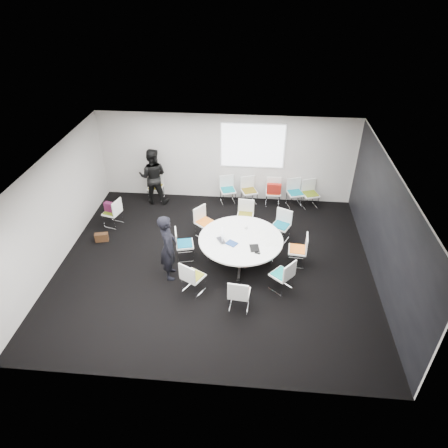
# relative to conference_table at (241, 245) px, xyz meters

# --- Properties ---
(room_shell) EXTENTS (8.08, 7.08, 2.88)m
(room_shell) POSITION_rel_conference_table_xyz_m (-0.55, -0.18, 0.87)
(room_shell) COLOR black
(room_shell) RESTS_ON ground
(conference_table) EXTENTS (2.13, 2.13, 0.73)m
(conference_table) POSITION_rel_conference_table_xyz_m (0.00, 0.00, 0.00)
(conference_table) COLOR silver
(conference_table) RESTS_ON ground
(projection_screen) EXTENTS (1.90, 0.03, 1.35)m
(projection_screen) POSITION_rel_conference_table_xyz_m (0.16, 3.28, 1.32)
(projection_screen) COLOR white
(projection_screen) RESTS_ON room_shell
(chair_ring_a) EXTENTS (0.49, 0.50, 0.88)m
(chair_ring_a) POSITION_rel_conference_table_xyz_m (1.46, 0.04, -0.25)
(chair_ring_a) COLOR silver
(chair_ring_a) RESTS_ON ground
(chair_ring_b) EXTENTS (0.61, 0.60, 0.88)m
(chair_ring_b) POSITION_rel_conference_table_xyz_m (1.06, 1.10, -0.25)
(chair_ring_b) COLOR silver
(chair_ring_b) RESTS_ON ground
(chair_ring_c) EXTENTS (0.49, 0.48, 0.88)m
(chair_ring_c) POSITION_rel_conference_table_xyz_m (0.05, 1.52, -0.25)
(chair_ring_c) COLOR silver
(chair_ring_c) RESTS_ON ground
(chair_ring_d) EXTENTS (0.64, 0.64, 0.88)m
(chair_ring_d) POSITION_rel_conference_table_xyz_m (-1.07, 1.08, -0.25)
(chair_ring_d) COLOR silver
(chair_ring_d) RESTS_ON ground
(chair_ring_e) EXTENTS (0.54, 0.55, 0.88)m
(chair_ring_e) POSITION_rel_conference_table_xyz_m (-1.47, 0.02, -0.25)
(chair_ring_e) COLOR silver
(chair_ring_e) RESTS_ON ground
(chair_ring_f) EXTENTS (0.62, 0.62, 0.88)m
(chair_ring_f) POSITION_rel_conference_table_xyz_m (-1.05, -1.21, -0.25)
(chair_ring_f) COLOR silver
(chair_ring_f) RESTS_ON ground
(chair_ring_g) EXTENTS (0.50, 0.49, 0.88)m
(chair_ring_g) POSITION_rel_conference_table_xyz_m (0.06, -1.67, -0.25)
(chair_ring_g) COLOR silver
(chair_ring_g) RESTS_ON ground
(chair_ring_h) EXTENTS (0.64, 0.64, 0.88)m
(chair_ring_h) POSITION_rel_conference_table_xyz_m (1.03, -0.96, -0.25)
(chair_ring_h) COLOR silver
(chair_ring_h) RESTS_ON ground
(chair_back_a) EXTENTS (0.57, 0.57, 0.88)m
(chair_back_a) POSITION_rel_conference_table_xyz_m (-0.57, 2.99, -0.25)
(chair_back_a) COLOR silver
(chair_back_a) RESTS_ON ground
(chair_back_b) EXTENTS (0.59, 0.58, 0.88)m
(chair_back_b) POSITION_rel_conference_table_xyz_m (0.11, 2.99, -0.25)
(chair_back_b) COLOR silver
(chair_back_b) RESTS_ON ground
(chair_back_c) EXTENTS (0.46, 0.45, 0.88)m
(chair_back_c) POSITION_rel_conference_table_xyz_m (0.88, 2.99, -0.25)
(chair_back_c) COLOR silver
(chair_back_c) RESTS_ON ground
(chair_back_d) EXTENTS (0.57, 0.57, 0.88)m
(chair_back_d) POSITION_rel_conference_table_xyz_m (1.56, 2.99, -0.25)
(chair_back_d) COLOR silver
(chair_back_d) RESTS_ON ground
(chair_back_e) EXTENTS (0.58, 0.58, 0.88)m
(chair_back_e) POSITION_rel_conference_table_xyz_m (2.04, 2.96, -0.25)
(chair_back_e) COLOR silver
(chair_back_e) RESTS_ON ground
(chair_spare_left) EXTENTS (0.55, 0.56, 0.88)m
(chair_spare_left) POSITION_rel_conference_table_xyz_m (-3.81, 1.35, -0.25)
(chair_spare_left) COLOR silver
(chair_spare_left) RESTS_ON ground
(chair_person_back) EXTENTS (0.49, 0.47, 0.88)m
(chair_person_back) POSITION_rel_conference_table_xyz_m (-2.92, 2.99, -0.25)
(chair_person_back) COLOR silver
(chair_person_back) RESTS_ON ground
(person_main) EXTENTS (0.53, 0.70, 1.74)m
(person_main) POSITION_rel_conference_table_xyz_m (-1.70, -0.70, 0.34)
(person_main) COLOR black
(person_main) RESTS_ON ground
(person_back) EXTENTS (0.92, 0.73, 1.83)m
(person_back) POSITION_rel_conference_table_xyz_m (-2.92, 2.82, 0.38)
(person_back) COLOR black
(person_back) RESTS_ON ground
(laptop) EXTENTS (0.34, 0.38, 0.03)m
(laptop) POSITION_rel_conference_table_xyz_m (-0.45, -0.12, 0.21)
(laptop) COLOR #333338
(laptop) RESTS_ON conference_table
(laptop_lid) EXTENTS (0.03, 0.30, 0.22)m
(laptop_lid) POSITION_rel_conference_table_xyz_m (-0.46, -0.04, 0.33)
(laptop_lid) COLOR silver
(laptop_lid) RESTS_ON conference_table
(notebook_black) EXTENTS (0.27, 0.33, 0.02)m
(notebook_black) POSITION_rel_conference_table_xyz_m (0.36, -0.37, 0.21)
(notebook_black) COLOR black
(notebook_black) RESTS_ON conference_table
(tablet_folio) EXTENTS (0.33, 0.31, 0.03)m
(tablet_folio) POSITION_rel_conference_table_xyz_m (-0.21, -0.24, 0.21)
(tablet_folio) COLOR navy
(tablet_folio) RESTS_ON conference_table
(papers_right) EXTENTS (0.37, 0.35, 0.00)m
(papers_right) POSITION_rel_conference_table_xyz_m (0.50, 0.13, 0.20)
(papers_right) COLOR white
(papers_right) RESTS_ON conference_table
(papers_front) EXTENTS (0.34, 0.27, 0.00)m
(papers_front) POSITION_rel_conference_table_xyz_m (0.79, -0.13, 0.20)
(papers_front) COLOR silver
(papers_front) RESTS_ON conference_table
(cup) EXTENTS (0.08, 0.08, 0.09)m
(cup) POSITION_rel_conference_table_xyz_m (0.11, 0.45, 0.25)
(cup) COLOR white
(cup) RESTS_ON conference_table
(phone) EXTENTS (0.15, 0.11, 0.01)m
(phone) POSITION_rel_conference_table_xyz_m (0.43, -0.56, 0.20)
(phone) COLOR black
(phone) RESTS_ON conference_table
(maroon_bag) EXTENTS (0.42, 0.24, 0.28)m
(maroon_bag) POSITION_rel_conference_table_xyz_m (-3.83, 1.36, 0.09)
(maroon_bag) COLOR #4A1332
(maroon_bag) RESTS_ON chair_spare_left
(brown_bag) EXTENTS (0.39, 0.24, 0.24)m
(brown_bag) POSITION_rel_conference_table_xyz_m (-3.92, 0.56, -0.41)
(brown_bag) COLOR #392212
(brown_bag) RESTS_ON ground
(red_jacket) EXTENTS (0.45, 0.18, 0.36)m
(red_jacket) POSITION_rel_conference_table_xyz_m (0.88, 2.76, 0.17)
(red_jacket) COLOR #A11D13
(red_jacket) RESTS_ON chair_back_c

